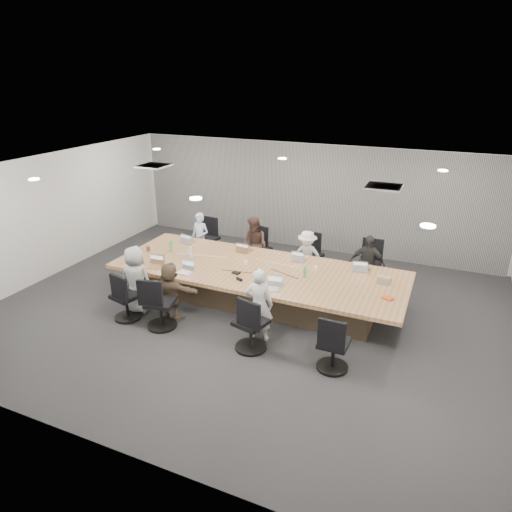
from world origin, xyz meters
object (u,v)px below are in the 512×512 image
at_px(chair_2, 311,259).
at_px(person_1, 255,245).
at_px(person_2, 307,256).
at_px(bottle_green_left, 171,246).
at_px(person_0, 200,238).
at_px(laptop_0, 188,241).
at_px(chair_6, 251,327).
at_px(person_5, 171,291).
at_px(laptop_4, 152,266).
at_px(snack_packet, 388,298).
at_px(mug_brown, 148,249).
at_px(bottle_clear, 190,252).
at_px(chair_0, 207,242).
at_px(stapler, 239,279).
at_px(chair_5, 161,306).
at_px(person_3, 367,264).
at_px(person_4, 136,280).
at_px(conference_table, 258,283).
at_px(chair_4, 126,300).
at_px(bottle_green_right, 305,272).
at_px(canvas_bag, 385,280).
at_px(laptop_1, 245,250).
at_px(laptop_2, 299,259).
at_px(chair_3, 369,267).
at_px(chair_7, 334,347).
at_px(person_6, 259,305).
at_px(laptop_6, 271,289).

distance_m(chair_2, person_1, 1.36).
distance_m(person_2, bottle_green_left, 3.06).
relative_size(person_0, laptop_0, 4.16).
xyz_separation_m(chair_6, bottle_green_left, (-2.77, 1.82, 0.43)).
bearing_deg(person_5, laptop_4, -33.46).
height_order(laptop_4, snack_packet, snack_packet).
distance_m(person_1, mug_brown, 2.45).
bearing_deg(bottle_clear, snack_packet, -4.59).
height_order(bottle_green_left, snack_packet, bottle_green_left).
distance_m(chair_0, stapler, 3.15).
height_order(chair_5, person_3, person_3).
distance_m(chair_5, person_4, 0.90).
relative_size(person_3, mug_brown, 12.41).
bearing_deg(person_1, conference_table, -49.65).
xyz_separation_m(chair_0, person_2, (2.76, -0.35, 0.17)).
relative_size(laptop_0, stapler, 2.13).
bearing_deg(person_3, chair_4, -144.94).
bearing_deg(bottle_green_right, canvas_bag, 13.36).
distance_m(chair_0, chair_4, 3.40).
xyz_separation_m(chair_5, stapler, (1.14, 1.02, 0.33)).
bearing_deg(chair_4, chair_0, 105.51).
distance_m(laptop_1, snack_packet, 3.51).
distance_m(chair_2, stapler, 2.51).
bearing_deg(chair_2, person_0, 18.85).
bearing_deg(bottle_green_left, person_5, -57.58).
height_order(laptop_2, bottle_green_right, bottle_green_right).
bearing_deg(chair_0, stapler, 137.58).
bearing_deg(chair_6, chair_3, 82.34).
relative_size(person_2, canvas_bag, 5.02).
bearing_deg(stapler, chair_2, 97.05).
bearing_deg(laptop_4, laptop_1, 42.99).
bearing_deg(stapler, canvas_bag, 45.03).
bearing_deg(mug_brown, chair_2, 28.62).
bearing_deg(chair_4, bottle_clear, 89.63).
distance_m(conference_table, chair_7, 2.66).
xyz_separation_m(laptop_0, bottle_green_right, (3.16, -0.83, 0.10)).
bearing_deg(chair_5, person_2, 45.03).
bearing_deg(conference_table, chair_4, -140.10).
relative_size(person_1, mug_brown, 12.92).
xyz_separation_m(conference_table, laptop_2, (0.62, 0.80, 0.35)).
bearing_deg(mug_brown, person_4, -64.01).
xyz_separation_m(chair_7, person_6, (-1.45, 0.35, 0.29)).
xyz_separation_m(person_0, stapler, (2.04, -2.03, 0.12)).
bearing_deg(bottle_green_right, chair_0, 151.25).
bearing_deg(person_1, person_0, -165.97).
bearing_deg(person_5, stapler, -148.25).
xyz_separation_m(person_3, mug_brown, (-4.62, -1.43, 0.14)).
bearing_deg(bottle_green_left, chair_3, 20.82).
distance_m(chair_7, laptop_6, 1.74).
relative_size(chair_3, mug_brown, 8.26).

